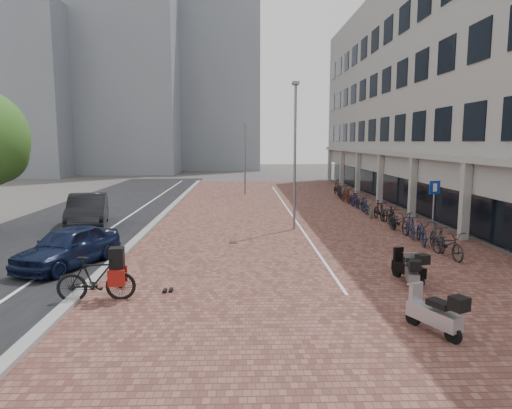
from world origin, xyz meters
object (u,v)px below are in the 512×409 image
object	(u,v)px
scooter_mid	(409,266)
scooter_back	(434,312)
car_navy	(68,246)
car_dark	(88,211)
hero_bike	(96,278)
scooter_front	(412,272)
parking_sign	(434,201)

from	to	relation	value
scooter_mid	scooter_back	world-z (taller)	scooter_back
car_navy	car_dark	size ratio (longest dim) A/B	0.82
car_navy	scooter_back	distance (m)	11.58
hero_bike	car_dark	bearing A→B (deg)	13.66
car_dark	scooter_mid	world-z (taller)	car_dark
car_navy	car_dark	xyz separation A→B (m)	(-1.72, 7.26, 0.12)
scooter_front	parking_sign	bearing A→B (deg)	75.82
car_dark	scooter_mid	size ratio (longest dim) A/B	3.44
hero_bike	scooter_mid	size ratio (longest dim) A/B	1.44
scooter_mid	parking_sign	xyz separation A→B (m)	(2.89, 5.21, 1.27)
hero_bike	parking_sign	size ratio (longest dim) A/B	0.80
scooter_mid	parking_sign	size ratio (longest dim) A/B	0.55
car_dark	scooter_mid	bearing A→B (deg)	-50.32
car_navy	parking_sign	world-z (taller)	parking_sign
car_dark	parking_sign	world-z (taller)	parking_sign
car_dark	scooter_front	size ratio (longest dim) A/B	3.62
hero_bike	scooter_front	distance (m)	8.77
parking_sign	scooter_back	bearing A→B (deg)	-133.12
scooter_front	parking_sign	xyz separation A→B (m)	(2.98, 5.70, 1.29)
car_dark	parking_sign	size ratio (longest dim) A/B	1.91
scooter_mid	parking_sign	bearing A→B (deg)	42.21
scooter_back	parking_sign	bearing A→B (deg)	41.89
scooter_back	car_dark	bearing A→B (deg)	106.24
scooter_mid	scooter_back	distance (m)	3.83
car_navy	scooter_front	bearing A→B (deg)	7.09
car_dark	scooter_back	size ratio (longest dim) A/B	3.25
hero_bike	parking_sign	bearing A→B (deg)	-66.15
scooter_back	parking_sign	size ratio (longest dim) A/B	0.59
scooter_front	parking_sign	size ratio (longest dim) A/B	0.53
car_navy	scooter_mid	size ratio (longest dim) A/B	2.82
car_navy	car_dark	bearing A→B (deg)	124.01
scooter_front	car_dark	bearing A→B (deg)	155.06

